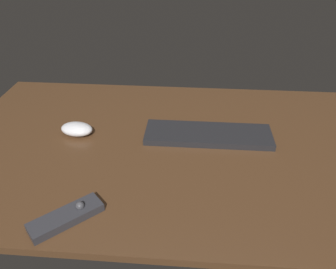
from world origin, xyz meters
The scene contains 4 objects.
desk centered at (0.00, 0.00, 1.00)cm, with size 140.00×84.00×2.00cm, color #4C301C.
keyboard centered at (9.82, 4.85, 2.96)cm, with size 39.70×12.86×1.93cm, color black.
computer_mouse centered at (-31.95, 3.13, 3.96)cm, with size 10.31×6.72×3.92cm, color silver.
media_remote centered at (-23.05, -33.13, 3.06)cm, with size 16.04×15.47×3.38cm.
Camera 1 is at (4.54, -86.52, 60.48)cm, focal length 36.38 mm.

